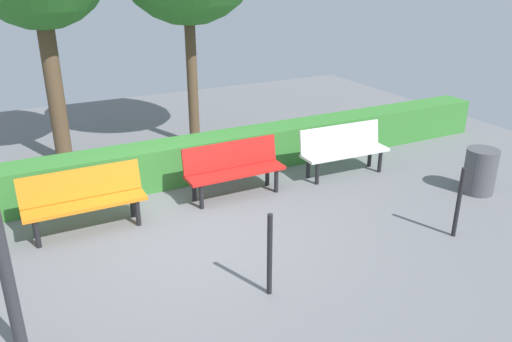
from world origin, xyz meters
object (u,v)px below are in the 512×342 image
bench_red (234,167)px  trash_bin (480,171)px  bench_white (343,148)px  bench_orange (84,198)px

bench_red → trash_bin: 3.96m
bench_white → bench_red: size_ratio=1.00×
bench_white → bench_orange: bearing=3.0°
bench_orange → trash_bin: bench_orange is taller
bench_white → trash_bin: size_ratio=2.19×
bench_white → bench_red: bearing=0.9°
bench_orange → bench_red: bearing=-177.8°
bench_orange → trash_bin: size_ratio=2.22×
bench_red → bench_orange: size_ratio=0.98×
bench_white → trash_bin: (-1.48, 1.67, -0.11)m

